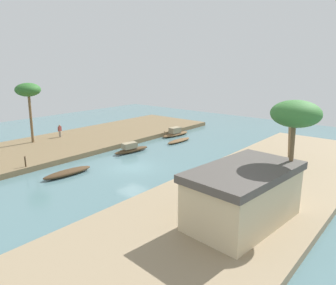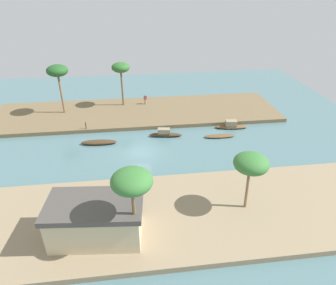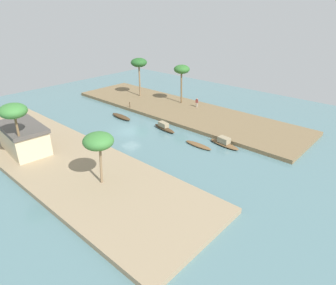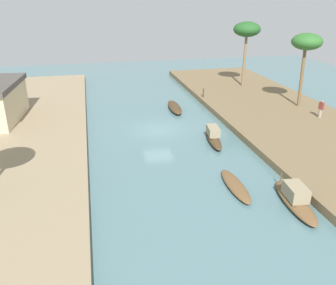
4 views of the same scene
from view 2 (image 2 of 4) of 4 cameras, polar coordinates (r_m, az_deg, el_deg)
name	(u,v)px [view 2 (image 2 of 4)]	position (r m, az deg, el deg)	size (l,w,h in m)	color
river_water	(141,152)	(37.78, -5.20, -1.85)	(68.59, 68.59, 0.00)	slate
riverbank_left	(137,112)	(48.34, -5.88, 5.72)	(44.63, 11.74, 0.55)	brown
riverbank_right	(147,217)	(27.99, -4.04, -14.00)	(44.63, 11.74, 0.55)	#937F60
sampan_open_hull	(165,134)	(41.10, -0.54, 1.71)	(4.61, 1.53, 1.18)	#47331E
sampan_near_left_bank	(231,125)	(44.38, 11.96, 3.19)	(4.79, 1.69, 1.21)	brown
sampan_with_tall_canopy	(99,142)	(40.34, -13.03, 0.05)	(4.75, 1.40, 0.53)	#47331E
sampan_midstream	(219,136)	(41.61, 9.76, 1.22)	(4.25, 1.10, 0.36)	brown
person_on_near_bank	(145,100)	(50.58, -4.35, 8.16)	(0.49, 0.38, 1.62)	gray
mooring_post	(86,125)	(43.53, -15.39, 3.14)	(0.14, 0.14, 1.00)	#4C3823
palm_tree_left_near	(121,68)	(48.90, -9.00, 13.80)	(2.87, 2.87, 7.09)	brown
palm_tree_left_far	(57,71)	(48.12, -20.34, 12.59)	(3.14, 3.14, 7.52)	#7F6647
palm_tree_right_tall	(132,182)	(21.06, -6.91, -7.52)	(3.00, 3.00, 7.25)	brown
palm_tree_right_short	(251,164)	(26.81, 15.55, -3.93)	(3.09, 3.09, 5.58)	#7F6647
riverside_building	(96,219)	(25.46, -13.54, -14.03)	(7.95, 4.94, 3.44)	beige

